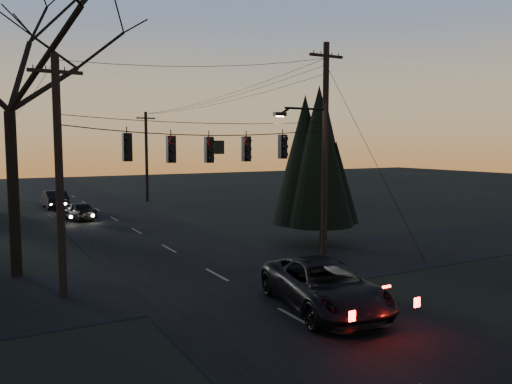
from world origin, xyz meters
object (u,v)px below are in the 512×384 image
utility_pole_right (324,260)px  suv_near (324,286)px  sedan_oncoming_b (54,199)px  utility_pole_far_l (9,200)px  utility_pole_left (64,296)px  bare_tree_left (6,43)px  utility_pole_far_r (147,201)px  sedan_oncoming_a (77,211)px  evergreen_right (324,162)px

utility_pole_right → suv_near: bearing=-126.6°
utility_pole_right → sedan_oncoming_b: 27.98m
utility_pole_far_l → sedan_oncoming_b: bearing=-72.1°
utility_pole_right → utility_pole_left: size_ratio=1.18×
bare_tree_left → sedan_oncoming_b: bare_tree_left is taller
utility_pole_far_r → utility_pole_right: bearing=-90.0°
sedan_oncoming_a → bare_tree_left: bearing=57.8°
utility_pole_far_r → sedan_oncoming_a: 12.21m
utility_pole_right → sedan_oncoming_b: (-8.48, 26.66, 0.76)m
suv_near → sedan_oncoming_b: suv_near is taller
utility_pole_far_l → suv_near: utility_pole_far_l is taller
utility_pole_far_r → evergreen_right: (2.18, -24.98, 4.48)m
utility_pole_far_l → bare_tree_left: size_ratio=0.59×
utility_pole_far_r → utility_pole_far_l: (-11.50, 8.00, 0.00)m
utility_pole_far_l → bare_tree_left: 33.47m
evergreen_right → sedan_oncoming_b: bearing=114.3°
utility_pole_left → utility_pole_far_l: utility_pole_left is taller
utility_pole_right → utility_pole_far_l: size_ratio=1.25×
utility_pole_left → bare_tree_left: bare_tree_left is taller
utility_pole_right → suv_near: (-4.24, -5.70, 0.80)m
utility_pole_right → bare_tree_left: size_ratio=0.74×
bare_tree_left → evergreen_right: size_ratio=1.73×
sedan_oncoming_b → utility_pole_left: bearing=81.7°
utility_pole_far_l → evergreen_right: size_ratio=1.03×
utility_pole_far_l → bare_tree_left: bearing=-92.3°
utility_pole_far_r → evergreen_right: size_ratio=1.09×
utility_pole_left → utility_pole_far_l: bearing=90.0°
evergreen_right → utility_pole_far_r: bearing=95.0°
evergreen_right → sedan_oncoming_a: (-10.12, 15.74, -3.82)m
utility_pole_far_r → sedan_oncoming_a: utility_pole_far_r is taller
evergreen_right → sedan_oncoming_a: evergreen_right is taller
utility_pole_far_l → utility_pole_right: bearing=-72.3°
utility_pole_left → utility_pole_far_l: 36.00m
sedan_oncoming_a → sedan_oncoming_b: 7.92m
utility_pole_right → evergreen_right: (2.18, 3.02, 4.48)m
utility_pole_right → utility_pole_far_r: size_ratio=1.18×
utility_pole_right → sedan_oncoming_a: 20.38m
utility_pole_left → suv_near: bearing=-38.1°
evergreen_right → utility_pole_far_l: bearing=112.5°
utility_pole_far_r → suv_near: utility_pole_far_r is taller
utility_pole_left → suv_near: utility_pole_left is taller
utility_pole_right → sedan_oncoming_a: (-7.94, 18.76, 0.67)m
utility_pole_right → utility_pole_far_r: utility_pole_right is taller
utility_pole_far_l → suv_near: (7.26, -41.70, 0.80)m
utility_pole_left → evergreen_right: 14.71m
sedan_oncoming_b → bare_tree_left: bearing=77.4°
utility_pole_far_r → utility_pole_far_l: size_ratio=1.06×
bare_tree_left → utility_pole_right: bearing=-17.0°
evergreen_right → suv_near: size_ratio=1.36×
sedan_oncoming_a → utility_pole_far_r: bearing=-144.8°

